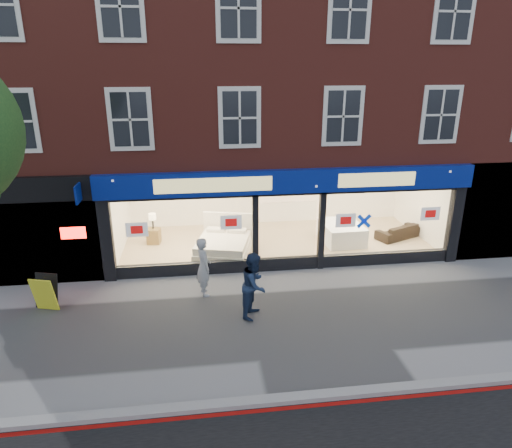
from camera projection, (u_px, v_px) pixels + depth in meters
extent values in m
plane|color=gray|center=(311.00, 319.00, 11.80)|extent=(120.00, 120.00, 0.00)
cube|color=#8C0A07|center=(349.00, 402.00, 8.90)|extent=(60.00, 0.10, 0.01)
cube|color=gray|center=(346.00, 393.00, 9.07)|extent=(60.00, 0.25, 0.12)
cube|color=tan|center=(276.00, 242.00, 16.68)|extent=(11.00, 4.50, 0.10)
cube|color=maroon|center=(270.00, 51.00, 16.11)|extent=(19.00, 8.00, 6.70)
cube|color=navy|center=(291.00, 181.00, 13.50)|extent=(11.40, 0.28, 0.70)
cube|color=black|center=(288.00, 263.00, 14.61)|extent=(11.00, 0.18, 0.40)
cube|color=black|center=(107.00, 240.00, 13.53)|extent=(0.35, 0.30, 2.60)
cube|color=black|center=(454.00, 224.00, 14.89)|extent=(0.35, 0.30, 2.60)
cube|color=white|center=(183.00, 232.00, 13.71)|extent=(4.20, 0.02, 2.10)
cube|color=white|center=(389.00, 223.00, 14.51)|extent=(4.20, 0.02, 2.10)
cube|color=white|center=(287.00, 234.00, 14.45)|extent=(1.80, 0.02, 2.10)
cube|color=silver|center=(267.00, 193.00, 18.37)|extent=(11.00, 0.20, 2.60)
cube|color=#FFEAC6|center=(277.00, 174.00, 15.83)|extent=(11.00, 4.50, 0.12)
cube|color=black|center=(33.00, 229.00, 13.39)|extent=(3.80, 0.60, 3.30)
cube|color=#FF140C|center=(73.00, 233.00, 13.23)|extent=(0.70, 0.04, 0.35)
cube|color=black|center=(509.00, 210.00, 15.16)|extent=(4.00, 0.40, 3.30)
cube|color=white|center=(223.00, 251.00, 15.38)|extent=(2.12, 2.34, 0.35)
cube|color=white|center=(223.00, 243.00, 15.28)|extent=(2.04, 2.24, 0.25)
cube|color=white|center=(228.00, 228.00, 16.22)|extent=(1.74, 0.56, 1.19)
cube|color=white|center=(216.00, 230.00, 15.93)|extent=(0.70, 0.47, 0.12)
cube|color=white|center=(237.00, 231.00, 15.84)|extent=(0.70, 0.47, 0.12)
cube|color=brown|center=(154.00, 236.00, 16.41)|extent=(0.51, 0.51, 0.55)
cube|color=white|center=(341.00, 238.00, 16.64)|extent=(1.43, 1.78, 0.23)
cube|color=white|center=(341.00, 232.00, 16.56)|extent=(1.43, 1.78, 0.23)
cube|color=white|center=(342.00, 227.00, 16.49)|extent=(1.43, 1.78, 0.23)
imported|color=black|center=(398.00, 231.00, 16.94)|extent=(1.91, 1.35, 0.52)
cube|color=yellow|center=(45.00, 293.00, 12.11)|extent=(0.73, 0.58, 0.98)
imported|color=#A3A7AB|center=(204.00, 266.00, 12.81)|extent=(0.54, 0.70, 1.71)
imported|color=#172642|center=(254.00, 285.00, 11.71)|extent=(0.97, 1.06, 1.75)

